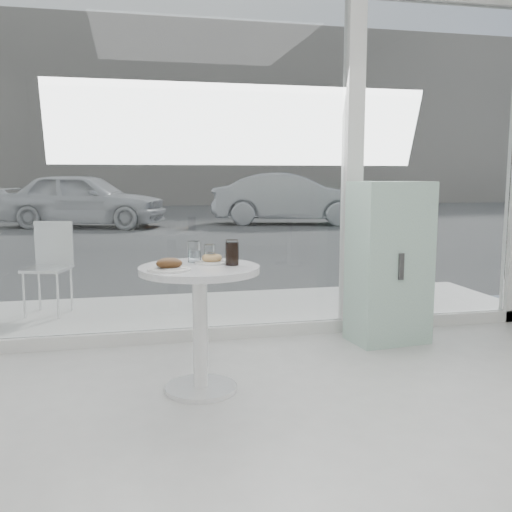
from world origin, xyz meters
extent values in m
cube|color=silver|center=(0.00, 3.00, 0.05)|extent=(5.00, 0.12, 0.10)
cube|color=silver|center=(0.90, 3.00, 1.50)|extent=(0.14, 0.14, 3.00)
cube|color=white|center=(-0.77, 3.00, 1.40)|extent=(3.21, 0.02, 2.60)
cube|color=white|center=(1.67, 3.00, 1.40)|extent=(1.41, 0.02, 2.60)
cylinder|color=white|center=(-0.50, 1.90, 0.01)|extent=(0.44, 0.44, 0.03)
cylinder|color=white|center=(-0.50, 1.90, 0.37)|extent=(0.09, 0.09, 0.70)
cylinder|color=white|center=(-0.50, 1.90, 0.75)|extent=(0.72, 0.72, 0.04)
cube|color=silver|center=(0.00, 3.80, 0.03)|extent=(5.60, 1.60, 0.05)
cube|color=#3B3B3B|center=(0.00, 16.00, 0.00)|extent=(40.00, 24.00, 0.00)
cube|color=gray|center=(0.00, 25.00, 4.00)|extent=(40.00, 2.00, 8.00)
cube|color=#85AA97|center=(1.08, 2.64, 0.63)|extent=(0.62, 0.45, 1.26)
cube|color=#333333|center=(1.08, 2.43, 0.63)|extent=(0.04, 0.02, 0.20)
cylinder|color=white|center=(-1.83, 3.84, 0.25)|extent=(0.02, 0.02, 0.41)
cylinder|color=white|center=(-1.53, 3.76, 0.25)|extent=(0.02, 0.02, 0.41)
cylinder|color=white|center=(-1.74, 4.14, 0.25)|extent=(0.02, 0.02, 0.41)
cylinder|color=white|center=(-1.44, 4.05, 0.25)|extent=(0.02, 0.02, 0.41)
cube|color=white|center=(-1.63, 3.95, 0.47)|extent=(0.45, 0.45, 0.03)
cube|color=white|center=(-1.59, 4.11, 0.68)|extent=(0.35, 0.12, 0.41)
imported|color=silver|center=(-2.00, 13.80, 0.70)|extent=(4.45, 2.90, 1.41)
imported|color=#97999E|center=(3.43, 13.55, 0.69)|extent=(4.45, 2.48, 1.39)
cylinder|color=silver|center=(-0.68, 1.79, 0.78)|extent=(0.25, 0.25, 0.01)
cube|color=white|center=(-0.66, 1.78, 0.79)|extent=(0.15, 0.15, 0.00)
ellipsoid|color=#391F0F|center=(-0.68, 1.79, 0.81)|extent=(0.15, 0.12, 0.06)
ellipsoid|color=#391F0F|center=(-0.65, 1.81, 0.81)|extent=(0.08, 0.07, 0.04)
cylinder|color=silver|center=(-0.41, 2.01, 0.78)|extent=(0.21, 0.21, 0.01)
torus|color=#A5864C|center=(-0.41, 2.01, 0.80)|extent=(0.12, 0.12, 0.04)
cylinder|color=white|center=(-0.51, 2.07, 0.84)|extent=(0.08, 0.08, 0.13)
cylinder|color=white|center=(-0.51, 2.07, 0.81)|extent=(0.07, 0.07, 0.07)
cylinder|color=white|center=(-0.42, 2.04, 0.83)|extent=(0.07, 0.07, 0.11)
cylinder|color=white|center=(-0.42, 2.04, 0.80)|extent=(0.06, 0.06, 0.06)
cylinder|color=white|center=(-0.30, 1.90, 0.85)|extent=(0.08, 0.08, 0.15)
cylinder|color=black|center=(-0.30, 1.90, 0.84)|extent=(0.07, 0.07, 0.14)
camera|label=1|loc=(-0.90, -1.43, 1.30)|focal=40.00mm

